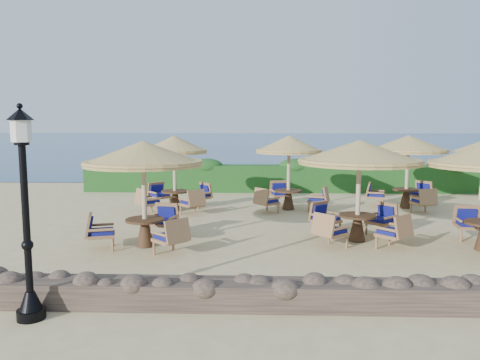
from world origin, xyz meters
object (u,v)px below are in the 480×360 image
Objects in this scene: cafe_set_5 at (408,156)px; cafe_set_1 at (359,169)px; cafe_set_3 at (174,163)px; lamp_post at (26,223)px; cafe_set_0 at (144,170)px; cafe_set_4 at (289,160)px.

cafe_set_1 is at bearing -119.71° from cafe_set_5.
cafe_set_1 is 6.93m from cafe_set_3.
lamp_post reaches higher than cafe_set_1.
cafe_set_0 is 1.10× the size of cafe_set_4.
cafe_set_4 is (4.03, 0.29, 0.11)m from cafe_set_3.
cafe_set_4 is (-1.50, 4.46, -0.12)m from cafe_set_1.
cafe_set_4 and cafe_set_5 have the same top height.
lamp_post is 1.17× the size of cafe_set_5.
lamp_post is 13.51m from cafe_set_5.
lamp_post reaches higher than cafe_set_4.
lamp_post reaches higher than cafe_set_3.
cafe_set_4 is at bearing -173.93° from cafe_set_5.
cafe_set_0 and cafe_set_3 have the same top height.
cafe_set_1 is at bearing -36.97° from cafe_set_3.
cafe_set_1 and cafe_set_5 have the same top height.
cafe_set_4 is 4.34m from cafe_set_5.
cafe_set_3 is (-5.53, 4.16, -0.23)m from cafe_set_1.
cafe_set_5 is (9.02, 10.06, 0.36)m from lamp_post.
cafe_set_1 is 1.12× the size of cafe_set_5.
cafe_set_5 is at bearing 34.38° from cafe_set_0.
cafe_set_3 is 0.94× the size of cafe_set_5.
cafe_set_0 is (0.77, 4.42, 0.39)m from lamp_post.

